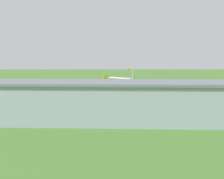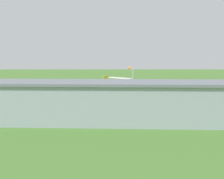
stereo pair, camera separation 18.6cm
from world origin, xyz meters
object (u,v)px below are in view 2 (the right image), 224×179
object	(u,v)px
person_at_fence_line	(15,102)
windsock	(131,70)
person_crossing_taxiway	(218,103)
biplane	(117,83)
person_by_parked_cars	(221,105)
hangar	(102,101)

from	to	relation	value
person_at_fence_line	windsock	size ratio (longest dim) A/B	0.22
person_crossing_taxiway	windsock	xyz separation A→B (m)	(14.33, -22.42, 5.16)
biplane	person_by_parked_cars	size ratio (longest dim) A/B	4.37
windsock	hangar	bearing A→B (deg)	80.34
windsock	biplane	bearing A→B (deg)	55.86
person_at_fence_line	person_crossing_taxiway	xyz separation A→B (m)	(-36.77, 1.75, 0.03)
person_at_fence_line	person_crossing_taxiway	world-z (taller)	person_crossing_taxiway
person_by_parked_cars	person_at_fence_line	bearing A→B (deg)	-6.93
person_by_parked_cars	windsock	bearing A→B (deg)	-60.90
person_crossing_taxiway	windsock	bearing A→B (deg)	-57.41
hangar	person_by_parked_cars	world-z (taller)	hangar
hangar	windsock	world-z (taller)	windsock
hangar	biplane	xyz separation A→B (m)	(-2.51, -29.93, 0.35)
hangar	biplane	distance (m)	30.04
biplane	person_at_fence_line	world-z (taller)	biplane
biplane	hangar	bearing A→B (deg)	85.20
biplane	person_at_fence_line	xyz separation A→B (m)	(18.99, 15.59, -2.37)
person_at_fence_line	windsock	xyz separation A→B (m)	(-22.44, -20.67, 5.19)
person_crossing_taxiway	windsock	size ratio (longest dim) A/B	0.23
biplane	windsock	world-z (taller)	windsock
person_at_fence_line	windsock	world-z (taller)	windsock
biplane	person_crossing_taxiway	xyz separation A→B (m)	(-17.78, 17.33, -2.33)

